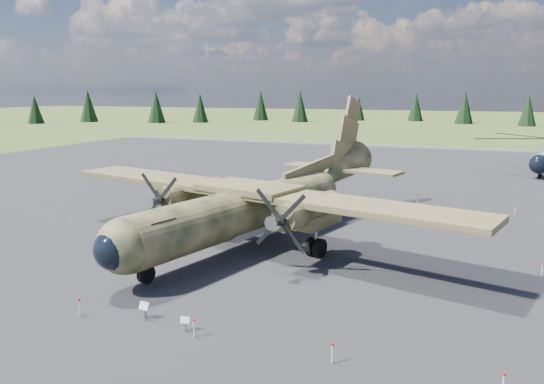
% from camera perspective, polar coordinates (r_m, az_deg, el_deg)
% --- Properties ---
extents(ground, '(500.00, 500.00, 0.00)m').
position_cam_1_polar(ground, '(35.65, -0.47, -5.86)').
color(ground, '#55642C').
rests_on(ground, ground).
extents(apron, '(120.00, 120.00, 0.04)m').
position_cam_1_polar(apron, '(44.79, 4.25, -2.39)').
color(apron, '#525256').
rests_on(apron, ground).
extents(transport_plane, '(31.31, 28.02, 10.40)m').
position_cam_1_polar(transport_plane, '(36.01, -1.37, -0.79)').
color(transport_plane, '#333C20').
rests_on(transport_plane, ground).
extents(info_placard_left, '(0.54, 0.29, 0.80)m').
position_cam_1_polar(info_placard_left, '(25.39, -13.56, -11.99)').
color(info_placard_left, gray).
rests_on(info_placard_left, ground).
extents(info_placard_right, '(0.45, 0.27, 0.66)m').
position_cam_1_polar(info_placard_right, '(23.91, -9.32, -13.57)').
color(info_placard_right, gray).
rests_on(info_placard_right, ground).
extents(barrier_fence, '(33.12, 29.62, 0.85)m').
position_cam_1_polar(barrier_fence, '(35.61, -1.21, -5.03)').
color(barrier_fence, silver).
rests_on(barrier_fence, ground).
extents(treeline, '(307.66, 310.87, 10.85)m').
position_cam_1_polar(treeline, '(34.16, -2.03, 1.66)').
color(treeline, black).
rests_on(treeline, ground).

